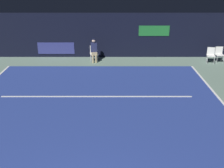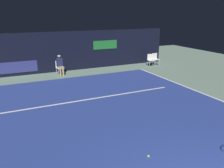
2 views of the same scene
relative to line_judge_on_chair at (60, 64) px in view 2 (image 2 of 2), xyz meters
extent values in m
plane|color=slate|center=(0.39, -7.06, -0.69)|extent=(30.86, 30.86, 0.00)
cube|color=navy|center=(0.39, -7.06, -0.68)|extent=(10.14, 12.34, 0.01)
cube|color=white|center=(5.41, -7.06, -0.67)|extent=(0.10, 12.34, 0.01)
cube|color=white|center=(0.39, -4.90, -0.67)|extent=(7.91, 0.10, 0.01)
cube|color=black|center=(0.39, 1.09, 0.61)|extent=(15.57, 0.30, 2.60)
cube|color=navy|center=(-2.34, 0.93, -0.14)|extent=(2.20, 0.04, 0.70)
cube|color=#1E6B2D|center=(3.50, 0.93, 0.91)|extent=(1.80, 0.04, 0.60)
cube|color=white|center=(0.00, 0.01, -0.23)|extent=(0.49, 0.46, 0.04)
cube|color=white|center=(-0.03, 0.21, 0.00)|extent=(0.42, 0.09, 0.42)
cylinder|color=#B2B2B7|center=(-0.16, -0.18, -0.46)|extent=(0.03, 0.03, 0.46)
cylinder|color=#B2B2B7|center=(0.21, -0.13, -0.46)|extent=(0.03, 0.03, 0.46)
cylinder|color=#B2B2B7|center=(-0.21, 0.15, -0.46)|extent=(0.03, 0.03, 0.46)
cylinder|color=#B2B2B7|center=(0.16, 0.21, -0.46)|extent=(0.03, 0.03, 0.46)
cube|color=tan|center=(0.01, -0.06, -0.19)|extent=(0.38, 0.44, 0.14)
cylinder|color=tan|center=(-0.05, -0.26, -0.46)|extent=(0.11, 0.11, 0.46)
cylinder|color=tan|center=(0.13, -0.23, -0.46)|extent=(0.11, 0.11, 0.46)
cube|color=#23284C|center=(-0.01, 0.05, 0.14)|extent=(0.37, 0.27, 0.52)
sphere|color=beige|center=(-0.01, 0.05, 0.52)|extent=(0.20, 0.20, 0.20)
cylinder|color=#141933|center=(-0.01, 0.05, 0.61)|extent=(0.19, 0.19, 0.04)
cube|color=white|center=(6.59, -0.32, -0.25)|extent=(0.51, 0.48, 0.04)
cube|color=white|center=(6.62, -0.13, -0.02)|extent=(0.42, 0.11, 0.42)
cylinder|color=#B2B2B7|center=(6.37, -0.45, -0.47)|extent=(0.03, 0.03, 0.44)
cylinder|color=#B2B2B7|center=(6.74, -0.52, -0.47)|extent=(0.03, 0.03, 0.44)
cylinder|color=#B2B2B7|center=(6.44, -0.12, -0.47)|extent=(0.03, 0.03, 0.44)
cylinder|color=#B2B2B7|center=(6.80, -0.19, -0.47)|extent=(0.03, 0.03, 0.44)
cube|color=white|center=(7.14, -0.17, -0.25)|extent=(0.44, 0.40, 0.04)
cube|color=white|center=(7.14, 0.03, -0.02)|extent=(0.42, 0.03, 0.42)
cylinder|color=#B2B2B7|center=(6.95, -0.34, -0.47)|extent=(0.03, 0.03, 0.44)
cylinder|color=#B2B2B7|center=(7.32, -0.34, -0.47)|extent=(0.03, 0.03, 0.44)
cylinder|color=#B2B2B7|center=(6.95, 0.00, -0.47)|extent=(0.03, 0.03, 0.44)
cylinder|color=#B2B2B7|center=(7.32, 0.00, -0.47)|extent=(0.03, 0.03, 0.44)
sphere|color=#CCE033|center=(0.04, -9.83, -0.64)|extent=(0.07, 0.07, 0.07)
camera|label=1|loc=(1.03, -15.42, 4.13)|focal=44.74mm
camera|label=2|loc=(-3.25, -14.47, 3.12)|focal=37.99mm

